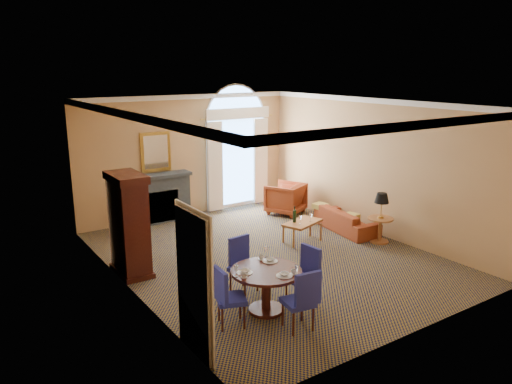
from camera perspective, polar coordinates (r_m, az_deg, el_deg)
ground at (r=10.64m, az=1.51°, el=-7.35°), size 7.50×7.50×0.00m
room_envelope at (r=10.53m, az=-0.62°, el=6.56°), size 6.04×7.52×3.45m
armoire at (r=9.80m, az=-14.31°, el=-3.81°), size 0.57×1.01×1.98m
dining_table at (r=8.19m, az=1.18°, el=-10.12°), size 1.16×1.16×0.93m
dining_chair_north at (r=8.94m, az=-1.67°, el=-7.83°), size 0.54×0.54×0.98m
dining_chair_south at (r=7.65m, az=5.36°, el=-11.86°), size 0.50×0.50×0.98m
dining_chair_east at (r=8.55m, az=5.68°, el=-8.95°), size 0.48×0.47×0.98m
dining_chair_west at (r=7.74m, az=-3.44°, el=-11.51°), size 0.56×0.56×0.98m
sofa at (r=12.36m, az=10.29°, el=-3.18°), size 0.94×1.89×0.53m
armchair at (r=13.56m, az=3.39°, el=-0.73°), size 1.21×1.22×0.84m
coffee_table at (r=11.40m, az=5.29°, el=-3.56°), size 1.05×0.79×0.84m
side_table at (r=11.59m, az=14.09°, el=-2.24°), size 0.58×0.58×1.13m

